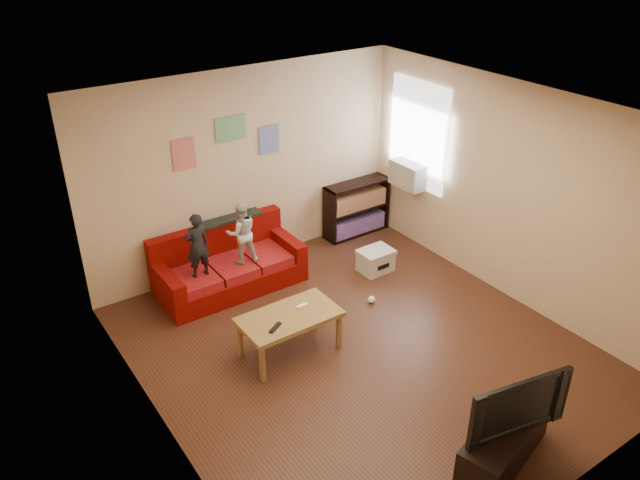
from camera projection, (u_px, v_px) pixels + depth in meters
room_shell at (364, 245)px, 6.38m from camera, size 4.52×5.02×2.72m
sofa at (228, 267)px, 8.09m from camera, size 1.87×0.86×0.82m
child_a at (197, 245)px, 7.49m from camera, size 0.31×0.21×0.84m
child_b at (241, 233)px, 7.79m from camera, size 0.46×0.40×0.83m
coffee_table at (289, 320)px, 6.80m from camera, size 1.09×0.60×0.49m
remote at (275, 328)px, 6.55m from camera, size 0.19×0.14×0.02m
game_controller at (302, 306)px, 6.89m from camera, size 0.14×0.05×0.03m
bookshelf at (356, 211)px, 9.37m from camera, size 1.03×0.31×0.83m
window at (418, 135)px, 8.55m from camera, size 0.04×1.08×1.48m
ac_unit at (409, 174)px, 8.76m from camera, size 0.28×0.55×0.35m
artwork_left at (184, 154)px, 7.57m from camera, size 0.30×0.01×0.40m
artwork_center at (231, 129)px, 7.80m from camera, size 0.42×0.01×0.32m
artwork_right at (269, 140)px, 8.19m from camera, size 0.30×0.01×0.38m
file_box at (376, 260)px, 8.47m from camera, size 0.46×0.35×0.32m
tv_stand at (504, 443)px, 5.52m from camera, size 1.19×0.68×0.43m
television at (512, 400)px, 5.29m from camera, size 0.99×0.32×0.57m
tissue at (372, 300)px, 7.83m from camera, size 0.11×0.11×0.09m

